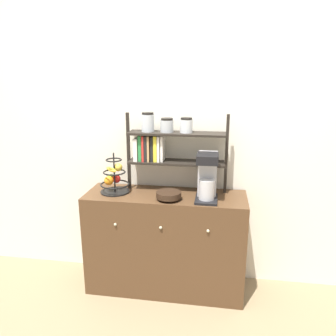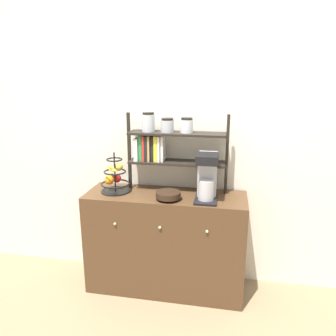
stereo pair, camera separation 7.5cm
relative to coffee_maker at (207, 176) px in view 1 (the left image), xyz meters
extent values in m
plane|color=#847051|center=(-0.34, -0.17, -1.05)|extent=(12.00, 12.00, 0.00)
cube|color=silver|center=(-0.34, 0.31, 0.25)|extent=(7.00, 0.05, 2.60)
cube|color=#4C331E|center=(-0.34, 0.05, -0.62)|extent=(1.32, 0.44, 0.86)
sphere|color=#B2AD8C|center=(-0.70, -0.18, -0.38)|extent=(0.02, 0.02, 0.02)
sphere|color=#B2AD8C|center=(-0.34, -0.18, -0.38)|extent=(0.02, 0.02, 0.02)
sphere|color=#B2AD8C|center=(0.03, -0.18, -0.38)|extent=(0.02, 0.02, 0.02)
cube|color=black|center=(0.00, -0.03, -0.18)|extent=(0.17, 0.24, 0.02)
cube|color=#B7B7BC|center=(0.00, 0.04, 0.01)|extent=(0.15, 0.10, 0.35)
cylinder|color=#B7B7BC|center=(0.00, -0.05, -0.09)|extent=(0.12, 0.12, 0.16)
cube|color=black|center=(0.00, -0.04, 0.15)|extent=(0.16, 0.20, 0.07)
cylinder|color=black|center=(-0.76, 0.04, -0.18)|extent=(0.24, 0.24, 0.01)
cylinder|color=black|center=(-0.76, 0.04, -0.02)|extent=(0.01, 0.01, 0.33)
torus|color=black|center=(-0.76, 0.04, -0.12)|extent=(0.24, 0.24, 0.01)
torus|color=black|center=(-0.76, 0.04, -0.02)|extent=(0.19, 0.19, 0.01)
torus|color=black|center=(-0.76, 0.04, 0.09)|extent=(0.13, 0.13, 0.01)
sphere|color=red|center=(-0.76, 0.08, -0.08)|extent=(0.07, 0.07, 0.07)
sphere|color=#6BAD33|center=(-0.81, 0.09, -0.08)|extent=(0.07, 0.07, 0.07)
sphere|color=orange|center=(-0.80, 0.02, -0.08)|extent=(0.08, 0.08, 0.08)
ellipsoid|color=yellow|center=(-0.79, 0.04, 0.01)|extent=(0.14, 0.13, 0.04)
sphere|color=gold|center=(-0.74, 0.08, 0.02)|extent=(0.07, 0.07, 0.07)
cylinder|color=black|center=(-0.29, -0.06, -0.18)|extent=(0.11, 0.11, 0.02)
cylinder|color=black|center=(-0.29, -0.06, -0.15)|extent=(0.20, 0.20, 0.05)
cube|color=black|center=(-0.67, 0.17, 0.14)|extent=(0.02, 0.02, 0.65)
cube|color=black|center=(0.14, 0.17, 0.14)|extent=(0.02, 0.02, 0.65)
cube|color=black|center=(-0.26, 0.17, 0.06)|extent=(0.79, 0.20, 0.02)
cube|color=black|center=(-0.26, 0.17, 0.30)|extent=(0.79, 0.20, 0.02)
cube|color=white|center=(-0.59, 0.17, 0.16)|extent=(0.03, 0.16, 0.19)
cube|color=#2D8C47|center=(-0.56, 0.17, 0.17)|extent=(0.03, 0.13, 0.21)
cube|color=red|center=(-0.53, 0.17, 0.17)|extent=(0.02, 0.16, 0.21)
cube|color=black|center=(-0.51, 0.17, 0.17)|extent=(0.02, 0.16, 0.21)
cube|color=tan|center=(-0.49, 0.17, 0.17)|extent=(0.02, 0.16, 0.21)
cube|color=black|center=(-0.46, 0.17, 0.17)|extent=(0.02, 0.13, 0.20)
cube|color=yellow|center=(-0.43, 0.17, 0.17)|extent=(0.03, 0.14, 0.21)
cube|color=white|center=(-0.40, 0.17, 0.17)|extent=(0.02, 0.15, 0.21)
cube|color=white|center=(-0.38, 0.17, 0.17)|extent=(0.02, 0.13, 0.21)
cylinder|color=silver|center=(-0.50, 0.17, 0.38)|extent=(0.11, 0.11, 0.14)
cylinder|color=black|center=(-0.50, 0.17, 0.45)|extent=(0.09, 0.09, 0.02)
cylinder|color=#ADB2B7|center=(-0.34, 0.17, 0.36)|extent=(0.11, 0.11, 0.10)
cylinder|color=black|center=(-0.34, 0.17, 0.41)|extent=(0.10, 0.10, 0.02)
cylinder|color=silver|center=(-0.18, 0.17, 0.36)|extent=(0.10, 0.10, 0.10)
cylinder|color=black|center=(-0.18, 0.17, 0.42)|extent=(0.09, 0.09, 0.02)
camera|label=1|loc=(0.08, -2.44, 0.73)|focal=35.00mm
camera|label=2|loc=(0.15, -2.43, 0.73)|focal=35.00mm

